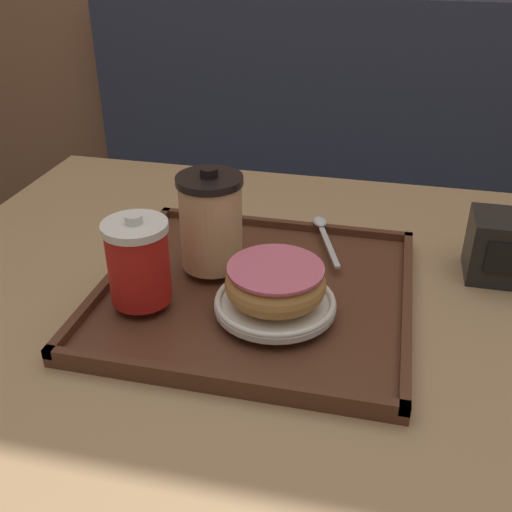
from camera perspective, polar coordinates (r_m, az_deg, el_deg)
The scene contains 9 objects.
booth_bench at distance 1.79m, azimuth 3.20°, elevation 0.68°, with size 1.22×0.44×1.00m.
cafe_table at distance 0.92m, azimuth 2.59°, elevation -11.68°, with size 1.09×0.84×0.74m.
serving_tray at distance 0.80m, azimuth 0.00°, elevation -3.52°, with size 0.40×0.39×0.02m.
coffee_cup_front at distance 0.75m, azimuth -11.14°, elevation -0.49°, with size 0.08×0.08×0.12m.
coffee_cup_rear at distance 0.81m, azimuth -4.31°, elevation 3.34°, with size 0.09×0.09×0.14m.
plate_with_chocolate_donut at distance 0.74m, azimuth 1.49°, elevation -4.40°, with size 0.15×0.15×0.01m.
donut_chocolate_glazed at distance 0.73m, azimuth 1.51°, elevation -2.49°, with size 0.12×0.12×0.04m.
spoon at distance 0.92m, azimuth 6.35°, elevation 2.58°, with size 0.06×0.15×0.01m.
napkin_dispenser at distance 0.90m, azimuth 22.42°, elevation 0.78°, with size 0.09×0.09×0.09m.
Camera 1 is at (0.12, -0.68, 1.18)m, focal length 42.00 mm.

